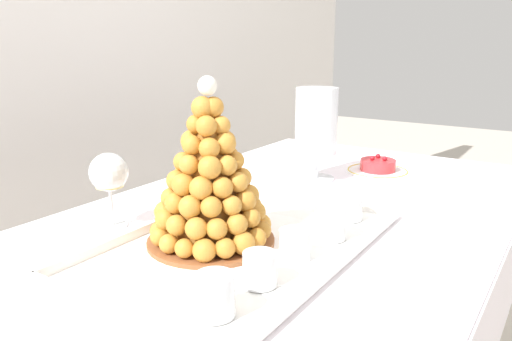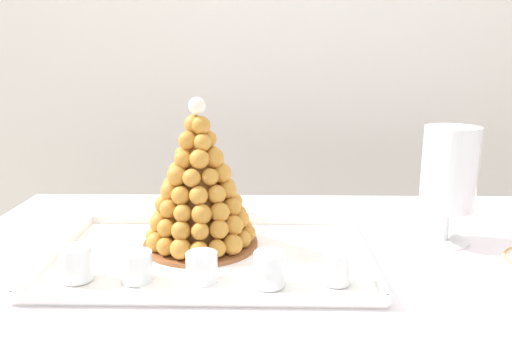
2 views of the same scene
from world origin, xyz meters
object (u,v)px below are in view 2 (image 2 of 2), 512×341
object	(u,v)px
dessert_cup_mid_left	(137,268)
serving_tray	(211,257)
macaron_goblet	(449,172)
dessert_cup_centre	(202,268)
dessert_cup_right	(336,268)
wine_glass	(199,171)
croquembouche	(199,190)
dessert_cup_left	(77,265)
dessert_cup_mid_right	(269,270)

from	to	relation	value
dessert_cup_mid_left	serving_tray	bearing A→B (deg)	44.18
dessert_cup_mid_left	macaron_goblet	xyz separation A→B (m)	(0.60, 0.21, 0.12)
serving_tray	dessert_cup_centre	world-z (taller)	dessert_cup_centre
macaron_goblet	dessert_cup_right	bearing A→B (deg)	-140.66
macaron_goblet	wine_glass	xyz separation A→B (m)	(-0.55, 0.18, -0.05)
croquembouche	dessert_cup_centre	xyz separation A→B (m)	(0.02, -0.16, -0.10)
croquembouche	dessert_cup_mid_left	size ratio (longest dim) A/B	5.72
macaron_goblet	wine_glass	size ratio (longest dim) A/B	1.62
dessert_cup_centre	macaron_goblet	world-z (taller)	macaron_goblet
croquembouche	dessert_cup_left	size ratio (longest dim) A/B	5.10
dessert_cup_centre	dessert_cup_left	bearing A→B (deg)	179.51
serving_tray	dessert_cup_left	bearing A→B (deg)	-153.90
dessert_cup_mid_right	wine_glass	size ratio (longest dim) A/B	0.38
macaron_goblet	wine_glass	world-z (taller)	macaron_goblet
croquembouche	dessert_cup_mid_left	world-z (taller)	croquembouche
dessert_cup_left	dessert_cup_right	distance (m)	0.45
dessert_cup_left	dessert_cup_mid_right	size ratio (longest dim) A/B	1.02
dessert_cup_centre	dessert_cup_mid_left	bearing A→B (deg)	-179.24
dessert_cup_mid_right	macaron_goblet	size ratio (longest dim) A/B	0.23
dessert_cup_right	wine_glass	world-z (taller)	wine_glass
dessert_cup_left	dessert_cup_mid_right	world-z (taller)	dessert_cup_left
dessert_cup_mid_left	wine_glass	world-z (taller)	wine_glass
croquembouche	dessert_cup_right	world-z (taller)	croquembouche
dessert_cup_centre	dessert_cup_mid_right	distance (m)	0.12
croquembouche	dessert_cup_centre	size ratio (longest dim) A/B	5.50
dessert_cup_centre	macaron_goblet	distance (m)	0.55
serving_tray	macaron_goblet	bearing A→B (deg)	11.58
croquembouche	wine_glass	bearing A→B (deg)	97.67
serving_tray	dessert_cup_centre	bearing A→B (deg)	-91.67
dessert_cup_mid_right	dessert_cup_left	bearing A→B (deg)	177.31
dessert_cup_right	croquembouche	bearing A→B (deg)	147.02
dessert_cup_left	dessert_cup_right	size ratio (longest dim) A/B	1.04
dessert_cup_mid_right	dessert_cup_right	size ratio (longest dim) A/B	1.02
croquembouche	dessert_cup_centre	bearing A→B (deg)	-81.91
dessert_cup_centre	dessert_cup_mid_right	world-z (taller)	dessert_cup_mid_right
macaron_goblet	wine_glass	bearing A→B (deg)	161.39
dessert_cup_centre	croquembouche	bearing A→B (deg)	98.09
dessert_cup_mid_left	wine_glass	xyz separation A→B (m)	(0.06, 0.40, 0.08)
dessert_cup_mid_left	dessert_cup_right	size ratio (longest dim) A/B	0.93
croquembouche	serving_tray	bearing A→B (deg)	-63.26
dessert_cup_left	macaron_goblet	size ratio (longest dim) A/B	0.24
macaron_goblet	dessert_cup_mid_left	bearing A→B (deg)	-160.64
croquembouche	dessert_cup_left	distance (m)	0.27
wine_glass	croquembouche	bearing A→B (deg)	-82.33
macaron_goblet	croquembouche	bearing A→B (deg)	-174.70
dessert_cup_left	dessert_cup_right	bearing A→B (deg)	-0.54
serving_tray	dessert_cup_right	world-z (taller)	dessert_cup_right
serving_tray	dessert_cup_mid_left	bearing A→B (deg)	-135.82
dessert_cup_mid_left	dessert_cup_mid_right	bearing A→B (deg)	-3.11
dessert_cup_mid_left	dessert_cup_right	bearing A→B (deg)	-0.15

